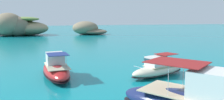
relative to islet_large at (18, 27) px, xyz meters
The scene contains 4 objects.
islet_large is the anchor object (origin of this frame).
islet_small 25.61m from the islet_large, ahead, with size 16.40×13.81×5.15m.
motorboat_cream 70.86m from the islet_large, 75.90° to the right, with size 7.48×4.12×2.25m.
motorboat_red 65.83m from the islet_large, 83.75° to the right, with size 2.80×8.41×2.61m.
Camera 1 is at (-10.55, -12.67, 5.92)m, focal length 35.58 mm.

